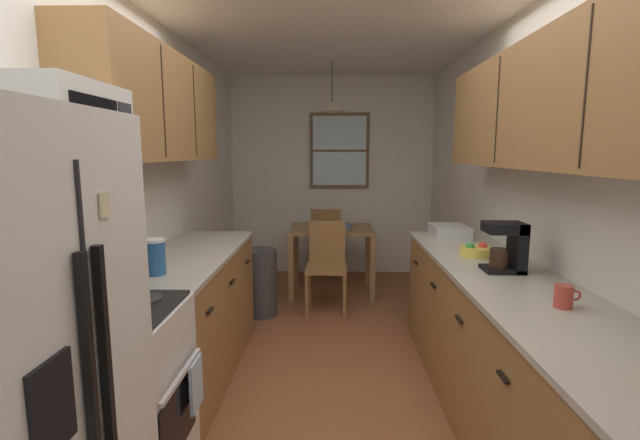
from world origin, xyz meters
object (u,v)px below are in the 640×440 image
at_px(dining_table, 332,239).
at_px(dish_rack, 450,231).
at_px(dining_chair_near, 327,262).
at_px(trash_bin, 260,282).
at_px(microwave_over_range, 58,127).
at_px(coffee_maker, 509,246).
at_px(dining_chair_far, 326,240).
at_px(table_serving_bowl, 342,226).
at_px(fruit_bowl, 477,250).
at_px(storage_canister, 156,257).
at_px(stove_range, 107,407).
at_px(mug_spare, 565,296).

relative_size(dining_table, dish_rack, 2.71).
distance_m(dining_chair_near, trash_bin, 0.69).
bearing_deg(dining_chair_near, microwave_over_range, -112.40).
xyz_separation_m(trash_bin, dish_rack, (1.66, -0.61, 0.62)).
xyz_separation_m(microwave_over_range, coffee_maker, (2.14, 0.76, -0.64)).
distance_m(dining_chair_far, table_serving_bowl, 0.71).
bearing_deg(fruit_bowl, storage_canister, -165.22).
height_order(storage_canister, coffee_maker, coffee_maker).
bearing_deg(storage_canister, fruit_bowl, 14.78).
bearing_deg(microwave_over_range, dining_table, 70.57).
xyz_separation_m(stove_range, dining_chair_far, (0.93, 3.73, 0.03)).
height_order(dining_chair_near, storage_canister, storage_canister).
xyz_separation_m(trash_bin, fruit_bowl, (1.67, -1.27, 0.61)).
relative_size(dining_table, mug_spare, 7.84).
bearing_deg(storage_canister, stove_range, -89.50).
height_order(trash_bin, fruit_bowl, fruit_bowl).
xyz_separation_m(mug_spare, fruit_bowl, (-0.07, 1.02, -0.02)).
relative_size(stove_range, table_serving_bowl, 5.37).
bearing_deg(microwave_over_range, storage_canister, 80.42).
xyz_separation_m(dining_chair_near, mug_spare, (1.09, -2.43, 0.45)).
xyz_separation_m(microwave_over_range, dish_rack, (2.07, 1.81, -0.74)).
bearing_deg(table_serving_bowl, coffee_maker, -68.78).
relative_size(microwave_over_range, storage_canister, 2.77).
relative_size(dining_table, storage_canister, 4.47).
distance_m(dining_table, fruit_bowl, 2.24).
relative_size(dining_chair_near, dining_chair_far, 1.00).
relative_size(dining_chair_near, table_serving_bowl, 4.39).
xyz_separation_m(dining_table, trash_bin, (-0.70, -0.73, -0.30)).
distance_m(trash_bin, mug_spare, 2.94).
distance_m(microwave_over_range, trash_bin, 2.81).
bearing_deg(table_serving_bowl, dish_rack, -56.91).
height_order(trash_bin, table_serving_bowl, table_serving_bowl).
relative_size(stove_range, dining_chair_near, 1.22).
bearing_deg(trash_bin, dish_rack, -20.26).
xyz_separation_m(coffee_maker, fruit_bowl, (-0.06, 0.40, -0.12)).
bearing_deg(stove_range, dining_table, 72.43).
xyz_separation_m(stove_range, table_serving_bowl, (1.11, 3.11, 0.31)).
relative_size(microwave_over_range, coffee_maker, 1.97).
bearing_deg(dining_table, fruit_bowl, -64.10).
height_order(coffee_maker, fruit_bowl, coffee_maker).
bearing_deg(coffee_maker, storage_canister, -176.57).
xyz_separation_m(microwave_over_range, dining_chair_far, (1.04, 3.73, -1.19)).
bearing_deg(mug_spare, dish_rack, 92.73).
height_order(dining_chair_far, fruit_bowl, fruit_bowl).
bearing_deg(storage_canister, dish_rack, 30.86).
xyz_separation_m(coffee_maker, mug_spare, (0.01, -0.62, -0.10)).
distance_m(trash_bin, dish_rack, 1.88).
bearing_deg(table_serving_bowl, fruit_bowl, -66.28).
distance_m(dining_chair_near, storage_canister, 2.22).
xyz_separation_m(dining_chair_far, table_serving_bowl, (0.18, -0.62, 0.28)).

